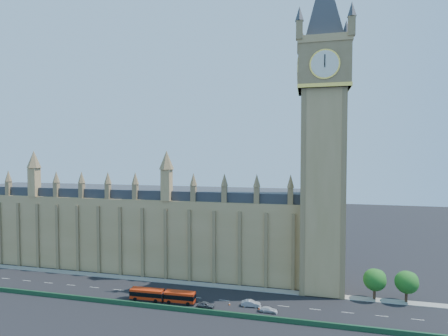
% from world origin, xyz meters
% --- Properties ---
extents(ground, '(400.00, 400.00, 0.00)m').
position_xyz_m(ground, '(0.00, 0.00, 0.00)').
color(ground, black).
rests_on(ground, ground).
extents(palace_westminster, '(120.00, 20.00, 28.00)m').
position_xyz_m(palace_westminster, '(-25.00, 22.00, 13.86)').
color(palace_westminster, '#A2844E').
rests_on(palace_westminster, ground).
extents(elizabeth_tower, '(20.59, 20.59, 105.00)m').
position_xyz_m(elizabeth_tower, '(38.00, 13.99, 54.56)').
color(elizabeth_tower, '#A2844E').
rests_on(elizabeth_tower, ground).
extents(bridge_parapet, '(160.00, 0.60, 1.20)m').
position_xyz_m(bridge_parapet, '(0.00, -9.00, 0.60)').
color(bridge_parapet, '#1E4C2D').
rests_on(bridge_parapet, ground).
extents(kerb_north, '(160.00, 3.00, 0.16)m').
position_xyz_m(kerb_north, '(0.00, 9.50, 0.08)').
color(kerb_north, gray).
rests_on(kerb_north, ground).
extents(tree_east_near, '(6.00, 6.00, 8.50)m').
position_xyz_m(tree_east_near, '(52.22, 10.08, 5.64)').
color(tree_east_near, '#382619').
rests_on(tree_east_near, ground).
extents(tree_east_far, '(6.00, 6.00, 8.50)m').
position_xyz_m(tree_east_far, '(60.22, 10.08, 5.64)').
color(tree_east_far, '#382619').
rests_on(tree_east_far, ground).
extents(red_bus, '(18.21, 3.33, 3.08)m').
position_xyz_m(red_bus, '(-4.10, -4.59, 1.62)').
color(red_bus, red).
rests_on(red_bus, ground).
extents(car_grey, '(4.59, 2.20, 1.51)m').
position_xyz_m(car_grey, '(8.44, -5.49, 0.76)').
color(car_grey, '#44484C').
rests_on(car_grey, ground).
extents(car_silver, '(5.00, 1.93, 1.62)m').
position_xyz_m(car_silver, '(19.67, -2.14, 0.81)').
color(car_silver, '#939499').
rests_on(car_silver, ground).
extents(car_white, '(4.58, 1.93, 1.32)m').
position_xyz_m(car_white, '(24.57, -4.45, 0.66)').
color(car_white, silver).
rests_on(car_white, ground).
extents(cone_a, '(0.46, 0.46, 0.64)m').
position_xyz_m(cone_a, '(21.98, -3.25, 0.32)').
color(cone_a, black).
rests_on(cone_a, ground).
extents(cone_b, '(0.52, 0.52, 0.66)m').
position_xyz_m(cone_b, '(14.00, -2.59, 0.32)').
color(cone_b, black).
rests_on(cone_b, ground).
extents(cone_c, '(0.49, 0.49, 0.63)m').
position_xyz_m(cone_c, '(25.67, -3.76, 0.31)').
color(cone_c, black).
rests_on(cone_c, ground).
extents(cone_d, '(0.46, 0.46, 0.62)m').
position_xyz_m(cone_d, '(17.96, -2.88, 0.31)').
color(cone_d, black).
rests_on(cone_d, ground).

